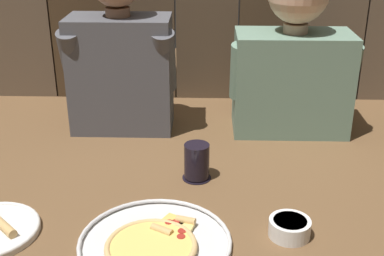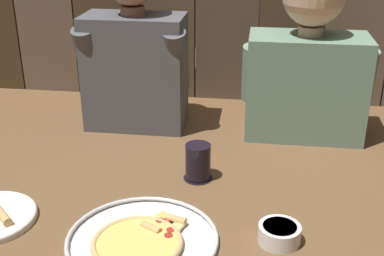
{
  "view_description": "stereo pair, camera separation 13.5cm",
  "coord_description": "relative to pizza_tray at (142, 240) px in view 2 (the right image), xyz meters",
  "views": [
    {
      "loc": [
        0.0,
        -1.14,
        0.72
      ],
      "look_at": [
        -0.03,
        0.1,
        0.18
      ],
      "focal_mm": 47.58,
      "sensor_mm": 36.0,
      "label": 1
    },
    {
      "loc": [
        0.14,
        -1.12,
        0.72
      ],
      "look_at": [
        -0.03,
        0.1,
        0.18
      ],
      "focal_mm": 47.58,
      "sensor_mm": 36.0,
      "label": 2
    }
  ],
  "objects": [
    {
      "name": "dipping_bowl",
      "position": [
        0.32,
        0.05,
        0.01
      ],
      "size": [
        0.1,
        0.1,
        0.04
      ],
      "color": "white",
      "rests_on": "ground"
    },
    {
      "name": "diner_right",
      "position": [
        0.4,
        0.69,
        0.26
      ],
      "size": [
        0.42,
        0.21,
        0.57
      ],
      "color": "slate",
      "rests_on": "ground"
    },
    {
      "name": "pizza_tray",
      "position": [
        0.0,
        0.0,
        0.0
      ],
      "size": [
        0.36,
        0.36,
        0.03
      ],
      "color": "silver",
      "rests_on": "ground"
    },
    {
      "name": "diner_left",
      "position": [
        -0.17,
        0.69,
        0.27
      ],
      "size": [
        0.38,
        0.2,
        0.6
      ],
      "color": "#4C4C51",
      "rests_on": "ground"
    },
    {
      "name": "drinking_glass",
      "position": [
        0.09,
        0.32,
        0.04
      ],
      "size": [
        0.08,
        0.08,
        0.11
      ],
      "color": "black",
      "rests_on": "ground"
    },
    {
      "name": "ground_plane",
      "position": [
        0.11,
        0.17,
        -0.01
      ],
      "size": [
        3.2,
        3.2,
        0.0
      ],
      "primitive_type": "plane",
      "color": "brown"
    }
  ]
}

